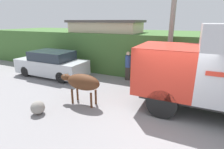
{
  "coord_description": "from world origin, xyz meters",
  "views": [
    {
      "loc": [
        0.56,
        -5.77,
        3.44
      ],
      "look_at": [
        -2.44,
        0.63,
        1.26
      ],
      "focal_mm": 28.0,
      "sensor_mm": 36.0,
      "label": 1
    }
  ],
  "objects_px": {
    "utility_pole": "(172,22)",
    "roadside_rock": "(38,108)",
    "brown_cow": "(82,82)",
    "parked_suv": "(52,64)",
    "pedestrian_on_hill": "(128,65)"
  },
  "relations": [
    {
      "from": "parked_suv",
      "to": "roadside_rock",
      "type": "xyz_separation_m",
      "value": [
        2.98,
        -3.95,
        -0.52
      ]
    },
    {
      "from": "brown_cow",
      "to": "pedestrian_on_hill",
      "type": "bearing_deg",
      "value": 77.1
    },
    {
      "from": "brown_cow",
      "to": "roadside_rock",
      "type": "height_order",
      "value": "brown_cow"
    },
    {
      "from": "utility_pole",
      "to": "roadside_rock",
      "type": "relative_size",
      "value": 12.41
    },
    {
      "from": "brown_cow",
      "to": "utility_pole",
      "type": "relative_size",
      "value": 0.29
    },
    {
      "from": "brown_cow",
      "to": "utility_pole",
      "type": "distance_m",
      "value": 5.43
    },
    {
      "from": "brown_cow",
      "to": "parked_suv",
      "type": "bearing_deg",
      "value": 145.5
    },
    {
      "from": "pedestrian_on_hill",
      "to": "utility_pole",
      "type": "relative_size",
      "value": 0.26
    },
    {
      "from": "brown_cow",
      "to": "pedestrian_on_hill",
      "type": "distance_m",
      "value": 3.82
    },
    {
      "from": "pedestrian_on_hill",
      "to": "utility_pole",
      "type": "distance_m",
      "value": 3.3
    },
    {
      "from": "utility_pole",
      "to": "parked_suv",
      "type": "bearing_deg",
      "value": -168.19
    },
    {
      "from": "roadside_rock",
      "to": "utility_pole",
      "type": "bearing_deg",
      "value": 53.7
    },
    {
      "from": "brown_cow",
      "to": "parked_suv",
      "type": "xyz_separation_m",
      "value": [
        -4.04,
        2.47,
        -0.18
      ]
    },
    {
      "from": "pedestrian_on_hill",
      "to": "roadside_rock",
      "type": "xyz_separation_m",
      "value": [
        -1.71,
        -5.25,
        -0.7
      ]
    },
    {
      "from": "brown_cow",
      "to": "roadside_rock",
      "type": "bearing_deg",
      "value": -128.69
    }
  ]
}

